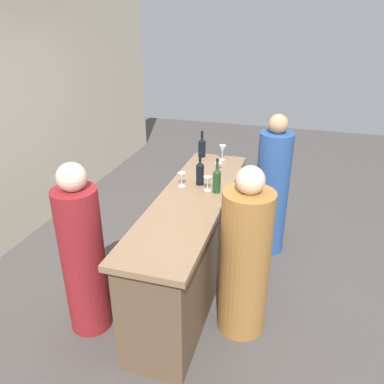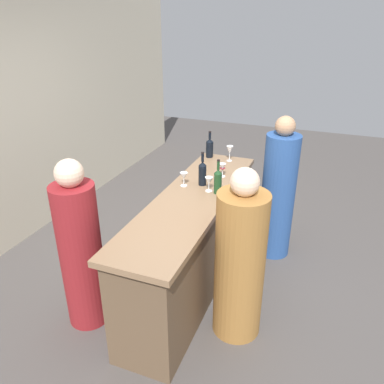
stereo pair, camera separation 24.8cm
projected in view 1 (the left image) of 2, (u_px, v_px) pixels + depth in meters
name	position (u px, v px, depth m)	size (l,w,h in m)	color
ground_plane	(192.00, 285.00, 3.77)	(12.00, 12.00, 0.00)	#4C4744
bar_counter	(192.00, 243.00, 3.56)	(2.27, 0.58, 0.97)	brown
wine_bottle_leftmost_olive_green	(217.00, 180.00, 3.40)	(0.07, 0.07, 0.32)	#193D1E
wine_bottle_second_left_near_black	(200.00, 172.00, 3.55)	(0.07, 0.07, 0.32)	black
wine_bottle_center_near_black	(202.00, 147.00, 4.24)	(0.08, 0.08, 0.30)	black
wine_glass_near_left	(218.00, 167.00, 3.75)	(0.07, 0.07, 0.14)	white
wine_glass_near_center	(208.00, 181.00, 3.44)	(0.07, 0.07, 0.14)	white
wine_glass_near_right	(223.00, 149.00, 4.14)	(0.07, 0.07, 0.17)	white
wine_glass_far_left	(182.00, 177.00, 3.52)	(0.07, 0.07, 0.13)	white
person_left_guest	(245.00, 261.00, 3.02)	(0.47, 0.47, 1.46)	#9E6B33
person_center_guest	(272.00, 191.00, 4.07)	(0.40, 0.40, 1.54)	#284C8C
person_right_guest	(83.00, 257.00, 3.03)	(0.44, 0.44, 1.48)	maroon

